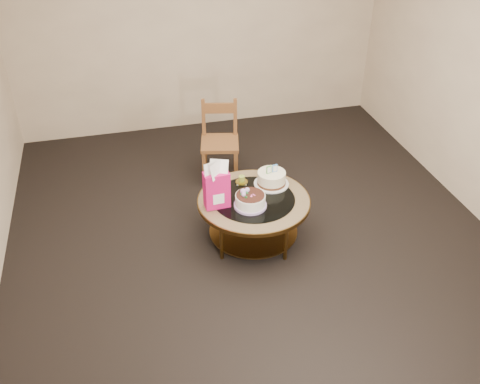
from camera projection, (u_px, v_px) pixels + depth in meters
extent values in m
plane|color=black|center=(253.00, 238.00, 5.04)|extent=(5.00, 5.00, 0.00)
cube|color=beige|center=(199.00, 24.00, 6.33)|extent=(4.50, 0.02, 2.60)
cube|color=beige|center=(411.00, 357.00, 2.31)|extent=(4.50, 0.02, 2.60)
cylinder|color=brown|center=(282.00, 203.00, 5.16)|extent=(0.04, 0.04, 0.42)
cylinder|color=brown|center=(224.00, 203.00, 5.16)|extent=(0.04, 0.04, 0.42)
cylinder|color=brown|center=(222.00, 240.00, 4.70)|extent=(0.04, 0.04, 0.42)
cylinder|color=brown|center=(286.00, 240.00, 4.69)|extent=(0.04, 0.04, 0.42)
cylinder|color=brown|center=(253.00, 230.00, 4.99)|extent=(0.82, 0.82, 0.02)
cylinder|color=brown|center=(254.00, 201.00, 4.80)|extent=(1.02, 1.02, 0.04)
cylinder|color=olive|center=(254.00, 200.00, 4.79)|extent=(1.00, 1.00, 0.01)
cylinder|color=black|center=(254.00, 199.00, 4.79)|extent=(0.74, 0.74, 0.01)
cylinder|color=#B695D4|center=(250.00, 205.00, 4.68)|extent=(0.29, 0.29, 0.02)
cylinder|color=silver|center=(250.00, 201.00, 4.66)|extent=(0.26, 0.26, 0.12)
cylinder|color=black|center=(250.00, 195.00, 4.62)|extent=(0.25, 0.25, 0.01)
sphere|color=#B695D4|center=(243.00, 191.00, 4.63)|extent=(0.05, 0.05, 0.05)
sphere|color=#B695D4|center=(247.00, 190.00, 4.65)|extent=(0.04, 0.04, 0.04)
sphere|color=#B695D4|center=(244.00, 195.00, 4.60)|extent=(0.04, 0.04, 0.04)
cone|color=#1C6B26|center=(248.00, 193.00, 4.63)|extent=(0.03, 0.04, 0.02)
cone|color=#1C6B26|center=(241.00, 194.00, 4.62)|extent=(0.04, 0.04, 0.02)
cone|color=#1C6B26|center=(248.00, 190.00, 4.68)|extent=(0.04, 0.03, 0.02)
cone|color=#1C6B26|center=(247.00, 197.00, 4.59)|extent=(0.04, 0.04, 0.02)
cylinder|color=silver|center=(271.00, 184.00, 4.98)|extent=(0.32, 0.32, 0.01)
cylinder|color=#4A2815|center=(271.00, 182.00, 4.97)|extent=(0.27, 0.27, 0.02)
cylinder|color=#F1EBC8|center=(272.00, 177.00, 4.93)|extent=(0.26, 0.26, 0.10)
cube|color=#4CA446|center=(269.00, 170.00, 4.88)|extent=(0.05, 0.02, 0.07)
cube|color=white|center=(269.00, 170.00, 4.88)|extent=(0.04, 0.02, 0.06)
cube|color=#418AE0|center=(275.00, 168.00, 4.90)|extent=(0.05, 0.02, 0.07)
cube|color=white|center=(275.00, 168.00, 4.90)|extent=(0.04, 0.02, 0.06)
cube|color=#C3126B|center=(217.00, 190.00, 4.60)|extent=(0.23, 0.13, 0.34)
cube|color=white|center=(217.00, 195.00, 4.64)|extent=(0.11, 0.13, 0.10)
cube|color=#E6BD5F|center=(242.00, 183.00, 5.00)|extent=(0.11, 0.11, 0.01)
cylinder|color=gold|center=(242.00, 182.00, 4.99)|extent=(0.11, 0.11, 0.01)
cylinder|color=olive|center=(242.00, 179.00, 4.98)|extent=(0.06, 0.06, 0.06)
cylinder|color=black|center=(242.00, 176.00, 4.96)|extent=(0.00, 0.00, 0.01)
cube|color=brown|center=(220.00, 143.00, 5.71)|extent=(0.47, 0.47, 0.04)
cube|color=brown|center=(204.00, 169.00, 5.68)|extent=(0.05, 0.05, 0.43)
cube|color=brown|center=(236.00, 168.00, 5.69)|extent=(0.05, 0.05, 0.43)
cube|color=brown|center=(205.00, 153.00, 5.97)|extent=(0.05, 0.05, 0.43)
cube|color=brown|center=(235.00, 152.00, 5.97)|extent=(0.05, 0.05, 0.43)
cube|color=brown|center=(204.00, 118.00, 5.73)|extent=(0.05, 0.05, 0.43)
cube|color=brown|center=(235.00, 118.00, 5.73)|extent=(0.05, 0.05, 0.43)
cube|color=brown|center=(219.00, 108.00, 5.67)|extent=(0.34, 0.10, 0.11)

